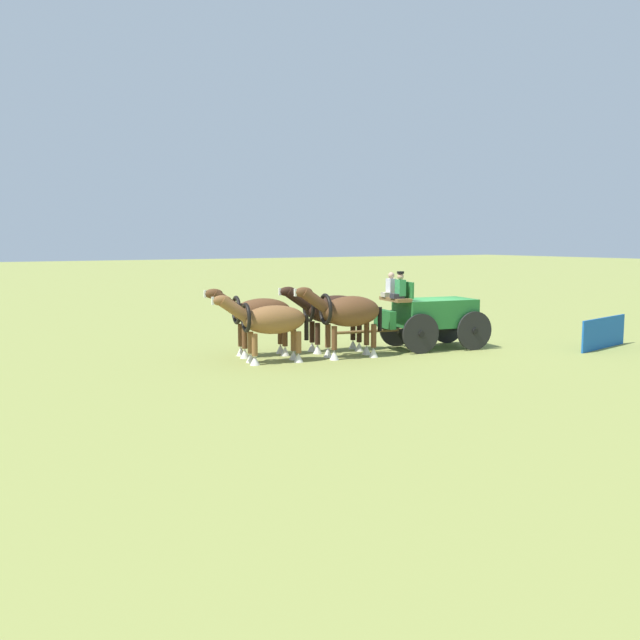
{
  "coord_description": "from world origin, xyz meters",
  "views": [
    {
      "loc": [
        15.61,
        18.47,
        3.82
      ],
      "look_at": [
        4.33,
        -0.64,
        1.2
      ],
      "focal_mm": 38.26,
      "sensor_mm": 36.0,
      "label": 1
    }
  ],
  "objects_px": {
    "draft_horse_lead_near": "(270,321)",
    "draft_horse_lead_off": "(258,314)",
    "show_wagon": "(431,314)",
    "draft_horse_rear_off": "(332,311)",
    "draft_horse_rear_near": "(347,313)"
  },
  "relations": [
    {
      "from": "draft_horse_rear_near",
      "to": "draft_horse_rear_off",
      "type": "distance_m",
      "value": 1.3
    },
    {
      "from": "show_wagon",
      "to": "draft_horse_lead_off",
      "type": "xyz_separation_m",
      "value": [
        5.9,
        -1.65,
        0.16
      ]
    },
    {
      "from": "show_wagon",
      "to": "draft_horse_lead_near",
      "type": "relative_size",
      "value": 1.87
    },
    {
      "from": "draft_horse_rear_off",
      "to": "draft_horse_lead_off",
      "type": "distance_m",
      "value": 2.61
    },
    {
      "from": "draft_horse_rear_near",
      "to": "draft_horse_lead_near",
      "type": "height_order",
      "value": "draft_horse_rear_near"
    },
    {
      "from": "draft_horse_lead_near",
      "to": "draft_horse_lead_off",
      "type": "height_order",
      "value": "draft_horse_lead_off"
    },
    {
      "from": "show_wagon",
      "to": "draft_horse_rear_near",
      "type": "distance_m",
      "value": 3.55
    },
    {
      "from": "draft_horse_rear_off",
      "to": "draft_horse_lead_near",
      "type": "xyz_separation_m",
      "value": [
        2.79,
        0.85,
        -0.1
      ]
    },
    {
      "from": "show_wagon",
      "to": "draft_horse_lead_off",
      "type": "height_order",
      "value": "show_wagon"
    },
    {
      "from": "show_wagon",
      "to": "draft_horse_rear_near",
      "type": "xyz_separation_m",
      "value": [
        3.54,
        0.06,
        0.23
      ]
    },
    {
      "from": "draft_horse_rear_near",
      "to": "draft_horse_lead_off",
      "type": "height_order",
      "value": "draft_horse_rear_near"
    },
    {
      "from": "draft_horse_lead_near",
      "to": "draft_horse_lead_off",
      "type": "xyz_separation_m",
      "value": [
        -0.22,
        -1.28,
        0.09
      ]
    },
    {
      "from": "draft_horse_lead_near",
      "to": "draft_horse_rear_off",
      "type": "bearing_deg",
      "value": -163.08
    },
    {
      "from": "show_wagon",
      "to": "draft_horse_lead_near",
      "type": "distance_m",
      "value": 6.13
    },
    {
      "from": "draft_horse_lead_off",
      "to": "draft_horse_rear_near",
      "type": "bearing_deg",
      "value": 144.02
    }
  ]
}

